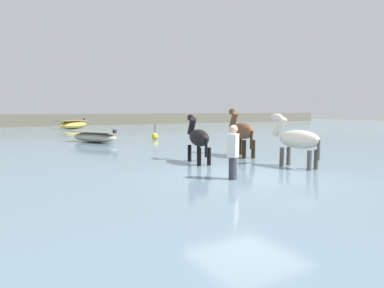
{
  "coord_description": "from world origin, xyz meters",
  "views": [
    {
      "loc": [
        -5.46,
        -6.37,
        1.96
      ],
      "look_at": [
        0.34,
        3.23,
        0.85
      ],
      "focal_mm": 31.6,
      "sensor_mm": 36.0,
      "label": 1
    }
  ],
  "objects_px": {
    "horse_flank_bay": "(241,132)",
    "boat_far_offshore": "(73,124)",
    "horse_trailing_pinto": "(297,141)",
    "person_onlooker_right": "(233,157)",
    "horse_lead_black": "(198,139)",
    "channel_buoy": "(155,136)",
    "boat_distant_east": "(95,137)"
  },
  "relations": [
    {
      "from": "horse_flank_bay",
      "to": "person_onlooker_right",
      "type": "xyz_separation_m",
      "value": [
        -2.79,
        -3.08,
        -0.34
      ]
    },
    {
      "from": "horse_trailing_pinto",
      "to": "boat_distant_east",
      "type": "xyz_separation_m",
      "value": [
        -2.83,
        10.69,
        -0.49
      ]
    },
    {
      "from": "horse_trailing_pinto",
      "to": "boat_far_offshore",
      "type": "bearing_deg",
      "value": 91.93
    },
    {
      "from": "channel_buoy",
      "to": "horse_lead_black",
      "type": "bearing_deg",
      "value": -106.49
    },
    {
      "from": "horse_trailing_pinto",
      "to": "person_onlooker_right",
      "type": "relative_size",
      "value": 1.15
    },
    {
      "from": "boat_distant_east",
      "to": "channel_buoy",
      "type": "xyz_separation_m",
      "value": [
        3.44,
        0.11,
        -0.08
      ]
    },
    {
      "from": "horse_trailing_pinto",
      "to": "horse_flank_bay",
      "type": "relative_size",
      "value": 0.92
    },
    {
      "from": "boat_distant_east",
      "to": "person_onlooker_right",
      "type": "distance_m",
      "value": 11.12
    },
    {
      "from": "boat_far_offshore",
      "to": "channel_buoy",
      "type": "xyz_separation_m",
      "value": [
        1.45,
        -14.37,
        -0.18
      ]
    },
    {
      "from": "horse_trailing_pinto",
      "to": "horse_flank_bay",
      "type": "xyz_separation_m",
      "value": [
        0.18,
        2.66,
        0.1
      ]
    },
    {
      "from": "horse_trailing_pinto",
      "to": "person_onlooker_right",
      "type": "height_order",
      "value": "horse_trailing_pinto"
    },
    {
      "from": "boat_far_offshore",
      "to": "channel_buoy",
      "type": "height_order",
      "value": "boat_far_offshore"
    },
    {
      "from": "horse_trailing_pinto",
      "to": "channel_buoy",
      "type": "distance_m",
      "value": 10.83
    },
    {
      "from": "boat_far_offshore",
      "to": "boat_distant_east",
      "type": "xyz_separation_m",
      "value": [
        -1.99,
        -14.48,
        -0.09
      ]
    },
    {
      "from": "horse_lead_black",
      "to": "boat_distant_east",
      "type": "bearing_deg",
      "value": 95.8
    },
    {
      "from": "horse_trailing_pinto",
      "to": "horse_flank_bay",
      "type": "height_order",
      "value": "horse_flank_bay"
    },
    {
      "from": "horse_flank_bay",
      "to": "boat_distant_east",
      "type": "xyz_separation_m",
      "value": [
        -3.02,
        8.03,
        -0.59
      ]
    },
    {
      "from": "boat_far_offshore",
      "to": "person_onlooker_right",
      "type": "bearing_deg",
      "value": -93.93
    },
    {
      "from": "boat_far_offshore",
      "to": "person_onlooker_right",
      "type": "distance_m",
      "value": 25.66
    },
    {
      "from": "horse_flank_bay",
      "to": "boat_distant_east",
      "type": "relative_size",
      "value": 0.68
    },
    {
      "from": "horse_trailing_pinto",
      "to": "person_onlooker_right",
      "type": "xyz_separation_m",
      "value": [
        -2.6,
        -0.42,
        -0.24
      ]
    },
    {
      "from": "horse_flank_bay",
      "to": "horse_trailing_pinto",
      "type": "bearing_deg",
      "value": -93.93
    },
    {
      "from": "horse_flank_bay",
      "to": "boat_far_offshore",
      "type": "relative_size",
      "value": 0.57
    },
    {
      "from": "horse_lead_black",
      "to": "horse_flank_bay",
      "type": "height_order",
      "value": "horse_flank_bay"
    },
    {
      "from": "person_onlooker_right",
      "to": "channel_buoy",
      "type": "distance_m",
      "value": 11.68
    },
    {
      "from": "person_onlooker_right",
      "to": "channel_buoy",
      "type": "bearing_deg",
      "value": 74.05
    },
    {
      "from": "horse_lead_black",
      "to": "boat_distant_east",
      "type": "height_order",
      "value": "horse_lead_black"
    },
    {
      "from": "horse_lead_black",
      "to": "person_onlooker_right",
      "type": "relative_size",
      "value": 1.13
    },
    {
      "from": "horse_trailing_pinto",
      "to": "horse_lead_black",
      "type": "bearing_deg",
      "value": 132.65
    },
    {
      "from": "channel_buoy",
      "to": "boat_far_offshore",
      "type": "bearing_deg",
      "value": 95.76
    },
    {
      "from": "channel_buoy",
      "to": "horse_flank_bay",
      "type": "bearing_deg",
      "value": -92.96
    },
    {
      "from": "horse_flank_bay",
      "to": "boat_far_offshore",
      "type": "distance_m",
      "value": 22.54
    }
  ]
}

